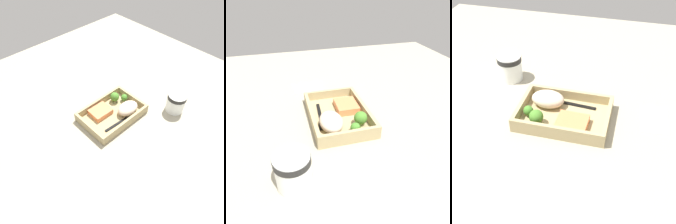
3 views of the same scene
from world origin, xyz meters
TOP-DOWN VIEW (x-y plane):
  - ground_plane at (0.00, 0.00)cm, footprint 160.00×160.00cm
  - takeout_tray at (0.00, 0.00)cm, footprint 27.90×19.30cm
  - tray_rim at (0.00, 0.00)cm, footprint 27.90×19.30cm
  - salmon_fillet at (-3.49, 4.00)cm, footprint 9.33×7.74cm
  - mashed_potatoes at (6.22, -3.91)cm, footprint 10.48×7.32cm
  - broccoli_floret_1 at (7.02, 5.52)cm, footprint 4.29×4.29cm
  - broccoli_floret_2 at (10.54, 2.59)cm, footprint 3.08×3.08cm
  - fork at (0.00, -6.08)cm, footprint 15.88×2.84cm
  - paper_cup at (24.25, -17.16)cm, footprint 8.59×8.59cm
  - receipt_slip at (-27.11, -6.50)cm, footprint 9.24×12.92cm

SIDE VIEW (x-z plane):
  - ground_plane at x=0.00cm, z-range -2.00..0.00cm
  - receipt_slip at x=-27.11cm, z-range 0.00..0.24cm
  - takeout_tray at x=0.00cm, z-range 0.00..1.20cm
  - fork at x=0.00cm, z-range 1.20..1.64cm
  - salmon_fillet at x=-3.49cm, z-range 1.20..3.65cm
  - tray_rim at x=0.00cm, z-range 1.20..4.49cm
  - broccoli_floret_2 at x=10.54cm, z-range 1.37..4.94cm
  - mashed_potatoes at x=6.22cm, z-range 1.20..6.10cm
  - broccoli_floret_1 at x=7.02cm, z-range 1.39..6.25cm
  - paper_cup at x=24.25cm, z-range 0.55..9.85cm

